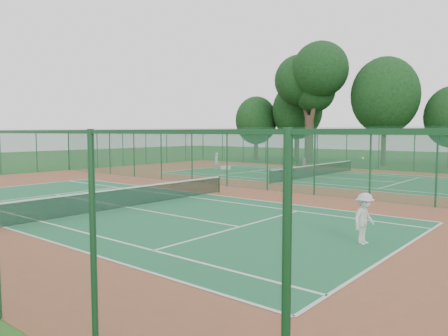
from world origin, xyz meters
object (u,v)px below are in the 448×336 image
Objects in this scene: player_near at (364,218)px; big_tree at (311,79)px; player_far at (216,161)px; trash_bin at (304,162)px; kit_bag at (226,168)px; bench at (292,161)px.

big_tree is at bearing 38.12° from player_near.
player_far is 15.26m from big_tree.
player_far is at bearing -119.68° from trash_bin.
kit_bag is (1.16, -0.02, -0.60)m from player_far.
trash_bin reaches higher than kit_bag.
player_near is 27.84m from player_far.
player_near is 26.96m from kit_bag.
bench is (-17.72, 25.42, -0.33)m from player_near.
bench is at bearing -148.63° from trash_bin.
kit_bag is at bearing -119.64° from bench.
player_near is 30.94m from trash_bin.
player_far is 1.72× the size of kit_bag.
player_near is at bearing -58.90° from big_tree.
bench is 1.78× the size of kit_bag.
player_far reaches higher than kit_bag.
player_near is 1.02× the size of bench.
player_near is 1.05× the size of player_far.
player_near reaches higher than bench.
kit_bag is (-20.17, 17.87, -0.64)m from player_near.
big_tree is (-18.21, 30.19, 8.43)m from player_near.
player_far is 1.81× the size of trash_bin.
player_far is 8.35m from bench.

